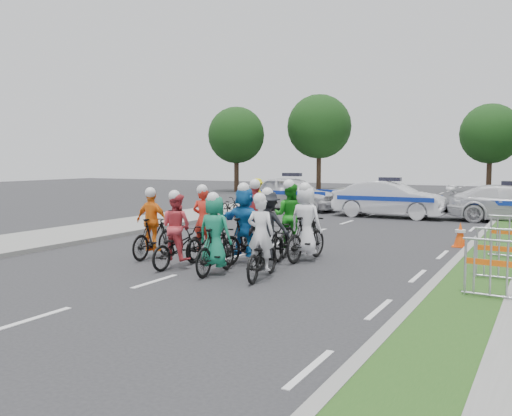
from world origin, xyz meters
The scene contains 22 objects.
ground centered at (0.00, 0.00, 0.00)m, with size 90.00×90.00×0.00m, color #28282B.
curb_right centered at (5.10, 5.00, 0.06)m, with size 0.20×60.00×0.12m, color gray.
grass_strip centered at (5.80, 5.00, 0.06)m, with size 1.20×60.00×0.11m, color #214B18.
sidewalk_left centered at (-6.50, 5.00, 0.07)m, with size 3.00×60.00×0.13m, color gray.
rider_0 centered at (1.77, 1.27, 0.59)m, with size 0.85×1.82×1.79m.
rider_1 centered at (0.69, 1.20, 0.69)m, with size 0.76×1.71×1.78m.
rider_2 centered at (-0.48, 1.45, 0.66)m, with size 0.78×1.78×1.78m.
rider_3 centered at (-1.71, 2.16, 0.69)m, with size 0.90×1.70×1.78m.
rider_4 centered at (1.29, 2.58, 0.71)m, with size 1.06×1.84×1.82m.
rider_5 centered at (0.61, 2.68, 0.80)m, with size 1.59×1.89×1.92m.
rider_6 centered at (-0.63, 2.82, 0.61)m, with size 0.85×1.87×1.84m.
rider_7 centered at (1.78, 3.62, 0.74)m, with size 0.86×1.87×1.91m.
rider_8 centered at (1.06, 4.27, 0.72)m, with size 0.95×1.99×1.95m.
rider_9 centered at (-0.01, 4.44, 0.74)m, with size 0.97×1.84×1.93m.
police_car_0 centered at (-4.00, 15.75, 0.82)m, with size 1.93×4.79×1.63m, color silver.
police_car_1 centered at (0.97, 14.71, 0.77)m, with size 1.62×4.64×1.53m, color silver.
marshal_hiviz centered at (-4.74, 13.59, 0.79)m, with size 1.02×0.59×1.58m, color yellow.
cone_0 centered at (4.80, 7.61, 0.34)m, with size 0.40×0.40×0.70m.
parked_bike centered at (-5.16, 11.92, 0.44)m, with size 0.58×1.66×0.87m, color black.
tree_0 centered at (-14.00, 28.00, 4.19)m, with size 4.20×4.20×6.30m.
tree_3 centered at (-9.00, 32.00, 4.89)m, with size 4.90×4.90×7.35m.
tree_4 centered at (3.00, 34.00, 4.19)m, with size 4.20×4.20×6.30m.
Camera 1 is at (7.07, -9.09, 2.49)m, focal length 40.00 mm.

